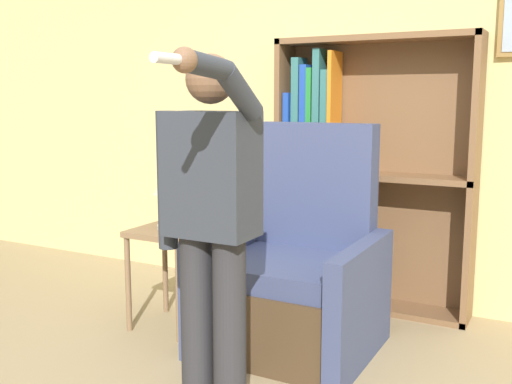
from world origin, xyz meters
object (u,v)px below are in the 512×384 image
table_lamp (169,188)px  person_standing (210,218)px  bookcase (347,178)px  armchair (295,280)px  side_table (171,247)px

table_lamp → person_standing: bearing=-44.9°
bookcase → armchair: bookcase is taller
armchair → side_table: (-0.82, -0.11, 0.13)m
side_table → person_standing: bearing=-44.9°
bookcase → side_table: 1.33m
bookcase → table_lamp: (-0.82, -0.97, -0.01)m
person_standing → side_table: (-0.82, 0.82, -0.41)m
armchair → person_standing: (0.00, -0.93, 0.54)m
bookcase → armchair: size_ratio=1.43×
person_standing → side_table: person_standing is taller
armchair → table_lamp: bearing=-172.4°
side_table → table_lamp: size_ratio=1.78×
person_standing → table_lamp: 1.17m
armchair → table_lamp: 0.97m
person_standing → side_table: bearing=135.1°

